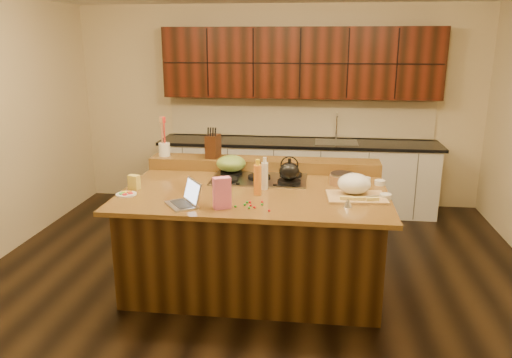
# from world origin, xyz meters

# --- Properties ---
(room) EXTENTS (5.52, 5.02, 2.72)m
(room) POSITION_xyz_m (0.00, 0.00, 1.35)
(room) COLOR black
(room) RESTS_ON ground
(island) EXTENTS (2.40, 1.60, 0.92)m
(island) POSITION_xyz_m (0.00, 0.00, 0.46)
(island) COLOR black
(island) RESTS_ON ground
(back_ledge) EXTENTS (2.40, 0.30, 0.12)m
(back_ledge) POSITION_xyz_m (0.00, 0.70, 0.98)
(back_ledge) COLOR black
(back_ledge) RESTS_ON island
(cooktop) EXTENTS (0.92, 0.52, 0.05)m
(cooktop) POSITION_xyz_m (0.00, 0.30, 0.94)
(cooktop) COLOR gray
(cooktop) RESTS_ON island
(back_counter) EXTENTS (3.70, 0.66, 2.40)m
(back_counter) POSITION_xyz_m (0.30, 2.23, 0.98)
(back_counter) COLOR silver
(back_counter) RESTS_ON ground
(kettle) EXTENTS (0.26, 0.26, 0.17)m
(kettle) POSITION_xyz_m (0.30, 0.17, 1.05)
(kettle) COLOR black
(kettle) RESTS_ON cooktop
(green_bowl) EXTENTS (0.33, 0.33, 0.16)m
(green_bowl) POSITION_xyz_m (-0.30, 0.43, 1.05)
(green_bowl) COLOR olive
(green_bowl) RESTS_ON cooktop
(laptop) EXTENTS (0.36, 0.37, 0.20)m
(laptop) POSITION_xyz_m (-0.51, -0.53, 0.97)
(laptop) COLOR #B7B7BC
(laptop) RESTS_ON island
(oil_bottle) EXTENTS (0.07, 0.07, 0.27)m
(oil_bottle) POSITION_xyz_m (0.04, -0.17, 1.06)
(oil_bottle) COLOR orange
(oil_bottle) RESTS_ON island
(vinegar_bottle) EXTENTS (0.07, 0.07, 0.25)m
(vinegar_bottle) POSITION_xyz_m (0.09, -0.00, 1.04)
(vinegar_bottle) COLOR silver
(vinegar_bottle) RESTS_ON island
(wooden_tray) EXTENTS (0.52, 0.42, 0.20)m
(wooden_tray) POSITION_xyz_m (0.89, -0.12, 1.01)
(wooden_tray) COLOR tan
(wooden_tray) RESTS_ON island
(ramekin_a) EXTENTS (0.12, 0.12, 0.04)m
(ramekin_a) POSITION_xyz_m (1.15, -0.16, 0.94)
(ramekin_a) COLOR white
(ramekin_a) RESTS_ON island
(ramekin_b) EXTENTS (0.10, 0.10, 0.04)m
(ramekin_b) POSITION_xyz_m (1.15, 0.28, 0.94)
(ramekin_b) COLOR white
(ramekin_b) RESTS_ON island
(ramekin_c) EXTENTS (0.13, 0.13, 0.04)m
(ramekin_c) POSITION_xyz_m (1.02, 0.36, 0.94)
(ramekin_c) COLOR white
(ramekin_c) RESTS_ON island
(strainer_bowl) EXTENTS (0.31, 0.31, 0.09)m
(strainer_bowl) POSITION_xyz_m (0.80, 0.25, 0.97)
(strainer_bowl) COLOR #996B3F
(strainer_bowl) RESTS_ON island
(kitchen_timer) EXTENTS (0.10, 0.10, 0.07)m
(kitchen_timer) POSITION_xyz_m (0.82, -0.41, 0.96)
(kitchen_timer) COLOR silver
(kitchen_timer) RESTS_ON island
(pink_bag) EXTENTS (0.16, 0.13, 0.26)m
(pink_bag) POSITION_xyz_m (-0.20, -0.57, 1.05)
(pink_bag) COLOR pink
(pink_bag) RESTS_ON island
(candy_plate) EXTENTS (0.21, 0.21, 0.01)m
(candy_plate) POSITION_xyz_m (-1.11, -0.32, 0.93)
(candy_plate) COLOR white
(candy_plate) RESTS_ON island
(package_box) EXTENTS (0.11, 0.09, 0.13)m
(package_box) POSITION_xyz_m (-1.10, -0.15, 0.99)
(package_box) COLOR gold
(package_box) RESTS_ON island
(utensil_crock) EXTENTS (0.13, 0.13, 0.14)m
(utensil_crock) POSITION_xyz_m (-1.07, 0.70, 1.11)
(utensil_crock) COLOR white
(utensil_crock) RESTS_ON back_ledge
(knife_block) EXTENTS (0.14, 0.21, 0.24)m
(knife_block) POSITION_xyz_m (-0.54, 0.70, 1.16)
(knife_block) COLOR black
(knife_block) RESTS_ON back_ledge
(gumdrop_0) EXTENTS (0.02, 0.02, 0.02)m
(gumdrop_0) POSITION_xyz_m (0.06, -0.54, 0.93)
(gumdrop_0) COLOR red
(gumdrop_0) RESTS_ON island
(gumdrop_1) EXTENTS (0.02, 0.02, 0.02)m
(gumdrop_1) POSITION_xyz_m (-0.10, -0.54, 0.93)
(gumdrop_1) COLOR #198C26
(gumdrop_1) RESTS_ON island
(gumdrop_2) EXTENTS (0.02, 0.02, 0.02)m
(gumdrop_2) POSITION_xyz_m (-0.20, -0.47, 0.93)
(gumdrop_2) COLOR red
(gumdrop_2) RESTS_ON island
(gumdrop_3) EXTENTS (0.02, 0.02, 0.02)m
(gumdrop_3) POSITION_xyz_m (0.11, -0.46, 0.93)
(gumdrop_3) COLOR #198C26
(gumdrop_3) RESTS_ON island
(gumdrop_4) EXTENTS (0.02, 0.02, 0.02)m
(gumdrop_4) POSITION_xyz_m (0.01, -0.41, 0.93)
(gumdrop_4) COLOR red
(gumdrop_4) RESTS_ON island
(gumdrop_5) EXTENTS (0.02, 0.02, 0.02)m
(gumdrop_5) POSITION_xyz_m (0.02, -0.56, 0.93)
(gumdrop_5) COLOR #198C26
(gumdrop_5) RESTS_ON island
(gumdrop_6) EXTENTS (0.02, 0.02, 0.02)m
(gumdrop_6) POSITION_xyz_m (0.19, -0.61, 0.93)
(gumdrop_6) COLOR red
(gumdrop_6) RESTS_ON island
(gumdrop_7) EXTENTS (0.02, 0.02, 0.02)m
(gumdrop_7) POSITION_xyz_m (-0.20, -0.41, 0.93)
(gumdrop_7) COLOR #198C26
(gumdrop_7) RESTS_ON island
(gumdrop_8) EXTENTS (0.02, 0.02, 0.02)m
(gumdrop_8) POSITION_xyz_m (0.02, -0.50, 0.93)
(gumdrop_8) COLOR red
(gumdrop_8) RESTS_ON island
(gumdrop_9) EXTENTS (0.02, 0.02, 0.02)m
(gumdrop_9) POSITION_xyz_m (-0.03, -0.49, 0.93)
(gumdrop_9) COLOR #198C26
(gumdrop_9) RESTS_ON island
(gumdrop_10) EXTENTS (0.02, 0.02, 0.02)m
(gumdrop_10) POSITION_xyz_m (0.11, -0.40, 0.93)
(gumdrop_10) COLOR red
(gumdrop_10) RESTS_ON island
(gumdrop_11) EXTENTS (0.02, 0.02, 0.02)m
(gumdrop_11) POSITION_xyz_m (-0.02, -0.42, 0.93)
(gumdrop_11) COLOR #198C26
(gumdrop_11) RESTS_ON island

